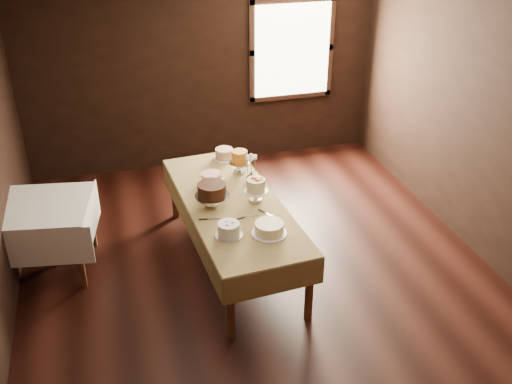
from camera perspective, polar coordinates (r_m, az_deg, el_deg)
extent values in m
cube|color=black|center=(6.32, 0.49, -8.40)|extent=(5.00, 6.00, 0.01)
cube|color=beige|center=(5.13, 0.63, 17.29)|extent=(5.00, 6.00, 0.01)
cube|color=black|center=(8.31, -5.31, 11.82)|extent=(5.00, 0.02, 2.80)
cube|color=black|center=(6.67, 21.77, 5.39)|extent=(0.02, 6.00, 2.80)
cube|color=#FFEABF|center=(8.52, 3.57, 13.71)|extent=(1.10, 0.05, 1.30)
cube|color=#462919|center=(5.41, -2.51, -11.29)|extent=(0.06, 0.06, 0.70)
cube|color=#462919|center=(7.26, -8.02, -0.07)|extent=(0.06, 0.06, 0.70)
cube|color=#462919|center=(5.63, 5.24, -9.50)|extent=(0.06, 0.06, 0.70)
cube|color=#462919|center=(7.43, -2.11, 0.93)|extent=(0.06, 0.06, 0.70)
cube|color=#462919|center=(6.18, -2.34, -1.20)|extent=(1.08, 2.48, 0.04)
cube|color=tan|center=(6.16, -2.35, -0.99)|extent=(1.15, 2.54, 0.01)
cube|color=#462919|center=(6.45, -23.56, -6.31)|extent=(0.06, 0.06, 0.75)
cube|color=#462919|center=(7.06, -22.00, -2.76)|extent=(0.06, 0.06, 0.75)
cube|color=#462919|center=(6.25, -16.88, -6.15)|extent=(0.06, 0.06, 0.75)
cube|color=#462919|center=(6.88, -15.91, -2.51)|extent=(0.06, 0.06, 0.75)
cube|color=#462919|center=(6.45, -20.17, -1.43)|extent=(0.99, 0.99, 0.04)
cube|color=white|center=(6.43, -20.21, -1.23)|extent=(1.09, 1.09, 0.01)
cylinder|color=white|center=(7.09, -3.12, 3.32)|extent=(0.27, 0.27, 0.01)
cylinder|color=tan|center=(7.06, -3.14, 3.80)|extent=(0.30, 0.30, 0.12)
cylinder|color=white|center=(6.54, -4.36, 0.96)|extent=(0.29, 0.29, 0.01)
cylinder|color=silver|center=(6.52, -4.38, 1.38)|extent=(0.26, 0.26, 0.10)
cylinder|color=silver|center=(6.73, -1.61, 2.49)|extent=(0.24, 0.24, 0.14)
cylinder|color=#C5711C|center=(6.67, -1.63, 3.56)|extent=(0.20, 0.20, 0.14)
cylinder|color=silver|center=(6.08, -4.30, -0.75)|extent=(0.36, 0.36, 0.13)
cylinder|color=#37180B|center=(6.01, -4.35, 0.33)|extent=(0.33, 0.33, 0.13)
cylinder|color=white|center=(6.15, -0.01, -0.30)|extent=(0.26, 0.26, 0.12)
cylinder|color=beige|center=(6.09, -0.01, 0.78)|extent=(0.25, 0.25, 0.14)
cylinder|color=silver|center=(5.60, -2.68, -4.25)|extent=(0.27, 0.27, 0.01)
cylinder|color=silver|center=(5.56, -2.69, -3.65)|extent=(0.30, 0.30, 0.13)
cylinder|color=white|center=(5.62, 1.31, -4.06)|extent=(0.34, 0.34, 0.01)
cylinder|color=#F4E7BC|center=(5.59, 1.31, -3.55)|extent=(0.39, 0.39, 0.11)
cube|color=silver|center=(5.90, -0.46, -2.37)|extent=(0.24, 0.06, 0.01)
cube|color=silver|center=(5.91, 1.39, -2.28)|extent=(0.14, 0.22, 0.01)
cube|color=silver|center=(6.37, -3.64, 0.15)|extent=(0.05, 0.24, 0.01)
cube|color=silver|center=(6.45, -0.22, 0.58)|extent=(0.17, 0.20, 0.01)
cube|color=silver|center=(5.86, -4.04, -2.65)|extent=(0.24, 0.07, 0.01)
imported|color=#2D2823|center=(6.51, -0.47, 1.47)|extent=(0.13, 0.13, 0.13)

